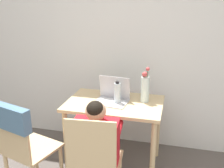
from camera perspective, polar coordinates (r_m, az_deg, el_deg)
The scene contains 8 objects.
wall_back at distance 2.97m, azimuth 3.15°, elevation 9.58°, with size 6.40×0.05×2.50m.
dining_table at distance 2.65m, azimuth 0.52°, elevation -6.24°, with size 0.95×0.62×0.71m.
chair_occupied at distance 2.18m, azimuth -3.77°, elevation -16.83°, with size 0.44×0.44×0.89m.
chair_spare at distance 2.37m, azimuth -19.46°, elevation -10.67°, with size 0.50×0.52×0.90m.
person_seated at distance 2.20m, azimuth -3.15°, elevation -11.97°, with size 0.40×0.45×0.96m.
laptop at distance 2.60m, azimuth 0.07°, elevation -2.64°, with size 0.35×0.28×0.24m.
flower_vase at distance 2.59m, azimuth 7.20°, elevation -0.71°, with size 0.08×0.09×0.35m.
water_bottle at distance 2.54m, azimuth 1.16°, elevation -1.98°, with size 0.06×0.06×0.23m.
Camera 1 is at (0.56, -0.65, 1.71)m, focal length 42.00 mm.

